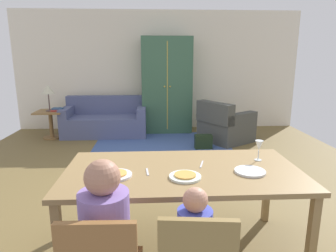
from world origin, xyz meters
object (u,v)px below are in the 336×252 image
armchair (224,126)px  book_upper (58,109)px  armoire (167,85)px  plate_near_man (116,175)px  side_table (51,121)px  dining_table (183,176)px  handbag (203,142)px  wine_glass (259,146)px  book_lower (57,111)px  plate_near_woman (250,171)px  person_man (107,249)px  couch (106,121)px  plate_near_child (185,177)px  table_lamp (48,90)px

armchair → book_upper: 3.46m
armoire → plate_near_man: bearing=-98.0°
plate_near_man → side_table: (-1.82, 3.96, -0.39)m
dining_table → book_upper: (-2.21, 3.89, -0.07)m
dining_table → handbag: 3.08m
wine_glass → side_table: size_ratio=0.32×
armchair → handbag: 0.72m
dining_table → book_lower: 4.39m
book_lower → plate_near_woman: bearing=-54.9°
person_man → handbag: bearing=71.2°
plate_near_man → armchair: armchair is taller
plate_near_woman → couch: (-1.81, 4.20, -0.47)m
dining_table → couch: couch is taller
book_lower → book_upper: book_upper is taller
wine_glass → plate_near_woman: bearing=-120.7°
dining_table → book_upper: 4.47m
plate_near_man → plate_near_child: bearing=-6.4°
plate_near_man → book_upper: bearing=112.7°
armoire → handbag: 1.78m
table_lamp → plate_near_man: bearing=-65.3°
side_table → wine_glass: bearing=-50.1°
book_upper → side_table: bearing=-164.1°
book_lower → side_table: bearing=165.5°
dining_table → book_lower: (-2.20, 3.80, -0.10)m
couch → plate_near_child: bearing=-73.5°
couch → book_lower: (-0.93, -0.30, 0.29)m
book_lower → handbag: size_ratio=0.69×
table_lamp → plate_near_woman: bearing=-53.7°
book_lower → book_upper: 0.09m
wine_glass → book_lower: bearing=128.7°
plate_near_woman → book_upper: plate_near_woman is taller
dining_table → wine_glass: size_ratio=10.52×
couch → book_upper: 1.02m
side_table → book_lower: book_lower is taller
person_man → book_upper: 4.87m
plate_near_woman → armoire: 4.47m
dining_table → plate_near_man: size_ratio=7.83×
handbag → plate_near_man: bearing=-112.0°
armchair → armoire: size_ratio=0.56×
person_man → armchair: size_ratio=0.94×
plate_near_child → armchair: (1.20, 3.59, -0.45)m
person_man → side_table: 4.88m
couch → plate_near_man: bearing=-80.2°
plate_near_man → handbag: plate_near_man is taller
armoire → table_lamp: bearing=-168.6°
plate_near_man → handbag: bearing=68.0°
plate_near_child → person_man: size_ratio=0.23×
dining_table → armchair: armchair is taller
plate_near_child → side_table: size_ratio=0.43×
person_man → armchair: 4.45m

